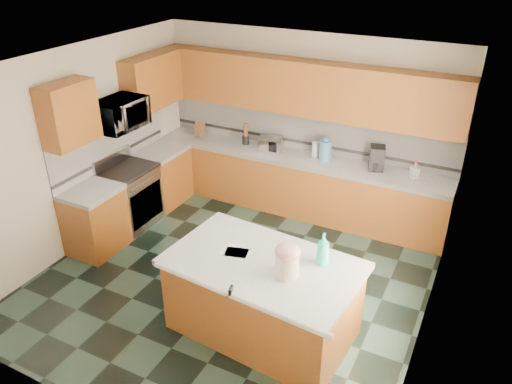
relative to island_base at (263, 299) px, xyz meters
The scene contains 52 objects.
floor 1.08m from the island_base, 138.50° to the left, with size 4.60×4.60×0.00m, color black.
ceiling 2.47m from the island_base, 138.50° to the left, with size 4.60×4.60×0.00m, color white.
wall_back 3.20m from the island_base, 103.95° to the left, with size 4.60×0.04×2.70m, color #F3E6CD.
wall_front 2.04m from the island_base, 113.90° to the right, with size 4.60×0.04×2.70m, color #F3E6CD.
wall_left 3.26m from the island_base, 167.94° to the left, with size 0.04×4.60×2.70m, color #F3E6CD.
wall_right 1.94m from the island_base, 22.45° to the left, with size 0.04×4.60×2.70m, color #F3E6CD.
back_base_cab 2.75m from the island_base, 105.55° to the left, with size 4.60×0.60×0.86m, color #5F320E.
back_countertop 2.79m from the island_base, 105.55° to the left, with size 4.60×0.64×0.06m, color white.
back_upper_cab 3.26m from the island_base, 104.83° to the left, with size 4.60×0.33×0.78m, color #5F320E.
back_backsplash 3.14m from the island_base, 104.09° to the left, with size 4.60×0.02×0.63m, color silver.
back_accent_band 3.09m from the island_base, 104.12° to the left, with size 4.60×0.01×0.05m, color black.
left_base_cab_rear 3.36m from the island_base, 144.64° to the left, with size 0.60×0.82×0.86m, color #5F320E.
left_counter_rear 3.39m from the island_base, 144.64° to the left, with size 0.64×0.82×0.06m, color white.
left_base_cab_front 2.77m from the island_base, behind, with size 0.60×0.72×0.86m, color #5F320E.
left_counter_front 2.81m from the island_base, behind, with size 0.64×0.72×0.06m, color white.
left_backsplash 3.35m from the island_base, 158.32° to the left, with size 0.02×2.30×0.63m, color silver.
left_accent_band 3.31m from the island_base, 158.28° to the left, with size 0.01×2.30×0.05m, color black.
left_upper_cab_rear 3.85m from the island_base, 144.12° to the left, with size 0.33×1.09×0.78m, color #5F320E.
left_upper_cab_front 3.27m from the island_base, behind, with size 0.33×0.72×0.78m, color #5F320E.
range_body 2.97m from the island_base, 157.16° to the left, with size 0.60×0.76×0.88m, color #B7B7BC.
range_oven_door 2.71m from the island_base, 154.78° to the left, with size 0.02×0.68×0.55m, color black.
range_cooktop 3.01m from the island_base, 157.16° to the left, with size 0.62×0.78×0.04m, color black.
range_handle 2.70m from the island_base, 154.50° to the left, with size 0.02×0.02×0.66m, color #B7B7BC.
range_backguard 3.27m from the island_base, 158.96° to the left, with size 0.06×0.76×0.18m, color #B7B7BC.
microwave 3.24m from the island_base, 157.16° to the left, with size 0.73×0.50×0.41m, color #B7B7BC.
island_base is the anchor object (origin of this frame).
island_top 0.46m from the island_base, ahead, with size 1.98×1.18×0.06m, color white.
island_bullnose 0.75m from the island_base, 90.00° to the right, with size 0.06×0.06×1.98m, color white.
treat_jar 0.69m from the island_base, 17.36° to the right, with size 0.23×0.23×0.25m, color white.
treat_jar_lid 0.84m from the island_base, 17.36° to the right, with size 0.25×0.25×0.16m, color beige.
treat_jar_knob 0.89m from the island_base, 17.36° to the right, with size 0.03×0.03×0.08m, color tan.
treat_jar_knob_end_l 0.87m from the island_base, 19.91° to the right, with size 0.04×0.04×0.04m, color tan.
treat_jar_knob_end_r 0.90m from the island_base, 15.37° to the right, with size 0.04×0.04×0.04m, color tan.
soap_bottle_island 0.90m from the island_base, 23.09° to the left, with size 0.14×0.14×0.36m, color teal.
paper_sheet_a 0.59m from the island_base, behind, with size 0.24×0.18×0.00m, color white.
paper_sheet_b 0.60m from the island_base, behind, with size 0.31×0.23×0.00m, color white.
clamp_body 0.76m from the island_base, 96.03° to the right, with size 0.03×0.09×0.08m, color black.
clamp_handle 0.79m from the island_base, 95.51° to the right, with size 0.01×0.01×0.06m, color black.
knife_block 3.73m from the island_base, 132.65° to the left, with size 0.13×0.11×0.24m, color #472814.
utensil_crock 3.24m from the island_base, 121.05° to the left, with size 0.11×0.11×0.14m, color black.
utensil_bundle 3.27m from the island_base, 121.05° to the left, with size 0.07×0.07×0.20m, color #472814.
toaster_oven 3.01m from the island_base, 113.85° to the left, with size 0.35×0.24×0.20m, color #B7B7BC.
toaster_oven_door 2.92m from the island_base, 114.75° to the left, with size 0.31×0.01×0.16m, color black.
paper_towel 2.86m from the island_base, 99.92° to the left, with size 0.10×0.10×0.23m, color white.
paper_towel_base 2.84m from the island_base, 99.92° to the left, with size 0.16×0.16×0.01m, color #B7B7BC.
water_jug 2.81m from the island_base, 96.48° to the left, with size 0.19×0.19×0.31m, color teal.
water_jug_neck 2.85m from the island_base, 96.48° to the left, with size 0.09×0.09×0.04m, color teal.
coffee_maker 2.85m from the island_base, 80.67° to the left, with size 0.20×0.22×0.35m, color black.
coffee_carafe 2.78m from the island_base, 80.50° to the left, with size 0.14×0.14×0.14m, color black.
soap_bottle_back 2.94m from the island_base, 69.95° to the left, with size 0.10×0.10×0.22m, color white.
soap_back_cap 2.97m from the island_base, 69.95° to the left, with size 0.02×0.02×0.03m, color red.
window_light_proxy 1.94m from the island_base, 16.29° to the left, with size 0.02×1.40×1.10m, color white.
Camera 1 is at (2.57, -4.44, 3.95)m, focal length 35.00 mm.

